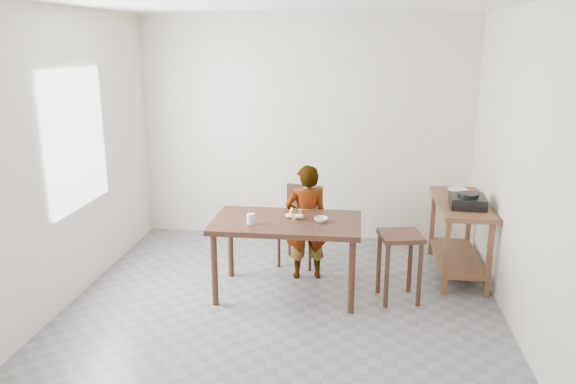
# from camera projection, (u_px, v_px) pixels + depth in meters

# --- Properties ---
(floor) EXTENTS (4.00, 4.00, 0.04)m
(floor) POSITION_uv_depth(u_px,v_px,m) (283.00, 309.00, 5.22)
(floor) COLOR slate
(floor) RESTS_ON ground
(wall_back) EXTENTS (4.00, 0.04, 2.70)m
(wall_back) POSITION_uv_depth(u_px,v_px,m) (305.00, 129.00, 6.79)
(wall_back) COLOR beige
(wall_back) RESTS_ON ground
(wall_front) EXTENTS (4.00, 0.04, 2.70)m
(wall_front) POSITION_uv_depth(u_px,v_px,m) (230.00, 248.00, 2.93)
(wall_front) COLOR beige
(wall_front) RESTS_ON ground
(wall_left) EXTENTS (0.04, 4.00, 2.70)m
(wall_left) POSITION_uv_depth(u_px,v_px,m) (63.00, 159.00, 5.11)
(wall_left) COLOR beige
(wall_left) RESTS_ON ground
(wall_right) EXTENTS (0.04, 4.00, 2.70)m
(wall_right) POSITION_uv_depth(u_px,v_px,m) (525.00, 172.00, 4.62)
(wall_right) COLOR beige
(wall_right) RESTS_ON ground
(window_pane) EXTENTS (0.02, 1.10, 1.30)m
(window_pane) POSITION_uv_depth(u_px,v_px,m) (77.00, 139.00, 5.25)
(window_pane) COLOR white
(window_pane) RESTS_ON wall_left
(dining_table) EXTENTS (1.40, 0.80, 0.75)m
(dining_table) POSITION_uv_depth(u_px,v_px,m) (287.00, 257.00, 5.40)
(dining_table) COLOR #3C2116
(dining_table) RESTS_ON floor
(prep_counter) EXTENTS (0.50, 1.20, 0.80)m
(prep_counter) POSITION_uv_depth(u_px,v_px,m) (458.00, 238.00, 5.86)
(prep_counter) COLOR brown
(prep_counter) RESTS_ON floor
(child) EXTENTS (0.49, 0.37, 1.20)m
(child) POSITION_uv_depth(u_px,v_px,m) (306.00, 222.00, 5.73)
(child) COLOR white
(child) RESTS_ON floor
(dining_chair) EXTENTS (0.49, 0.49, 0.85)m
(dining_chair) POSITION_uv_depth(u_px,v_px,m) (299.00, 227.00, 6.14)
(dining_chair) COLOR #3C2116
(dining_chair) RESTS_ON floor
(stool) EXTENTS (0.44, 0.44, 0.66)m
(stool) POSITION_uv_depth(u_px,v_px,m) (399.00, 267.00, 5.29)
(stool) COLOR #3C2116
(stool) RESTS_ON floor
(glass_tumbler) EXTENTS (0.09, 0.09, 0.09)m
(glass_tumbler) POSITION_uv_depth(u_px,v_px,m) (251.00, 219.00, 5.19)
(glass_tumbler) COLOR silver
(glass_tumbler) RESTS_ON dining_table
(small_bowl) EXTENTS (0.16, 0.16, 0.04)m
(small_bowl) POSITION_uv_depth(u_px,v_px,m) (321.00, 220.00, 5.26)
(small_bowl) COLOR silver
(small_bowl) RESTS_ON dining_table
(banana) EXTENTS (0.22, 0.18, 0.07)m
(banana) POSITION_uv_depth(u_px,v_px,m) (294.00, 215.00, 5.34)
(banana) COLOR #F9EE60
(banana) RESTS_ON dining_table
(serving_bowl) EXTENTS (0.25, 0.25, 0.05)m
(serving_bowl) POSITION_uv_depth(u_px,v_px,m) (457.00, 191.00, 6.04)
(serving_bowl) COLOR silver
(serving_bowl) RESTS_ON prep_counter
(gas_burner) EXTENTS (0.36, 0.36, 0.11)m
(gas_burner) POSITION_uv_depth(u_px,v_px,m) (468.00, 202.00, 5.53)
(gas_burner) COLOR black
(gas_burner) RESTS_ON prep_counter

